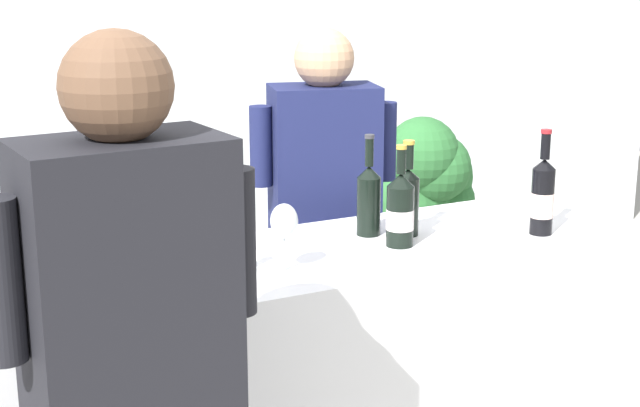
# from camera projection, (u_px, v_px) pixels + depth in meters

# --- Properties ---
(wall_back) EXTENTS (8.00, 0.10, 2.80)m
(wall_back) POSITION_uv_depth(u_px,v_px,m) (82.00, 52.00, 4.92)
(wall_back) COLOR silver
(wall_back) RESTS_ON ground_plane
(wine_bottle_0) EXTENTS (0.08, 0.08, 0.31)m
(wine_bottle_0) POSITION_uv_depth(u_px,v_px,m) (41.00, 274.00, 2.25)
(wine_bottle_0) COLOR black
(wine_bottle_0) RESTS_ON counter
(wine_bottle_1) EXTENTS (0.07, 0.07, 0.30)m
(wine_bottle_1) POSITION_uv_depth(u_px,v_px,m) (408.00, 198.00, 2.95)
(wine_bottle_1) COLOR black
(wine_bottle_1) RESTS_ON counter
(wine_bottle_2) EXTENTS (0.09, 0.09, 0.31)m
(wine_bottle_2) POSITION_uv_depth(u_px,v_px,m) (400.00, 210.00, 2.84)
(wine_bottle_2) COLOR black
(wine_bottle_2) RESTS_ON counter
(wine_bottle_3) EXTENTS (0.08, 0.08, 0.32)m
(wine_bottle_3) POSITION_uv_depth(u_px,v_px,m) (369.00, 198.00, 2.96)
(wine_bottle_3) COLOR black
(wine_bottle_3) RESTS_ON counter
(wine_bottle_4) EXTENTS (0.07, 0.07, 0.34)m
(wine_bottle_4) POSITION_uv_depth(u_px,v_px,m) (543.00, 196.00, 2.97)
(wine_bottle_4) COLOR black
(wine_bottle_4) RESTS_ON counter
(wine_bottle_6) EXTENTS (0.08, 0.08, 0.34)m
(wine_bottle_6) POSITION_uv_depth(u_px,v_px,m) (195.00, 248.00, 2.42)
(wine_bottle_6) COLOR black
(wine_bottle_6) RESTS_ON counter
(wine_bottle_7) EXTENTS (0.07, 0.07, 0.32)m
(wine_bottle_7) POSITION_uv_depth(u_px,v_px,m) (25.00, 244.00, 2.48)
(wine_bottle_7) COLOR black
(wine_bottle_7) RESTS_ON counter
(wine_glass) EXTENTS (0.08, 0.08, 0.20)m
(wine_glass) POSITION_uv_depth(u_px,v_px,m) (284.00, 224.00, 2.59)
(wine_glass) COLOR silver
(wine_glass) RESTS_ON counter
(ice_bucket) EXTENTS (0.23, 0.23, 0.20)m
(ice_bucket) POSITION_uv_depth(u_px,v_px,m) (152.00, 241.00, 2.57)
(ice_bucket) COLOR silver
(ice_bucket) RESTS_ON counter
(person_server) EXTENTS (0.52, 0.33, 1.63)m
(person_server) POSITION_uv_depth(u_px,v_px,m) (324.00, 253.00, 3.50)
(person_server) COLOR black
(person_server) RESTS_ON ground_plane
(potted_shrub) EXTENTS (0.55, 0.53, 1.14)m
(potted_shrub) POSITION_uv_depth(u_px,v_px,m) (427.00, 195.00, 4.70)
(potted_shrub) COLOR brown
(potted_shrub) RESTS_ON ground_plane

